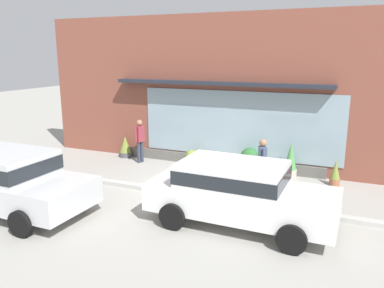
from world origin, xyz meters
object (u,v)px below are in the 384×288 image
Objects in this scene: parked_car_white at (237,190)px; potted_plant_trailing_edge at (290,161)px; pedestrian_passerby at (140,138)px; potted_plant_near_hydrant at (192,158)px; fire_hydrant at (236,176)px; potted_plant_window_center at (250,159)px; pedestrian_with_handbag at (262,162)px; potted_plant_low_front at (335,173)px; parked_car_silver at (7,178)px; potted_plant_by_entrance at (125,147)px.

parked_car_white reaches higher than potted_plant_trailing_edge.
pedestrian_passerby is 2.08m from potted_plant_near_hydrant.
fire_hydrant is 0.21× the size of parked_car_white.
potted_plant_trailing_edge is at bearing -5.05° from potted_plant_window_center.
pedestrian_with_handbag reaches higher than potted_plant_low_front.
fire_hydrant is at bearing 36.92° from parked_car_silver.
pedestrian_passerby is 1.96× the size of potted_plant_by_entrance.
pedestrian_with_handbag is 6.79m from parked_car_silver.
parked_car_silver is at bearing -129.82° from potted_plant_window_center.
potted_plant_trailing_edge reaches higher than potted_plant_low_front.
pedestrian_with_handbag is 5.05m from pedestrian_passerby.
potted_plant_window_center is at bearing 94.60° from fire_hydrant.
potted_plant_trailing_edge reaches higher than potted_plant_window_center.
pedestrian_with_handbag is 2.50m from potted_plant_low_front.
parked_car_silver is at bearing -144.80° from potted_plant_low_front.
pedestrian_passerby is 6.03m from parked_car_white.
potted_plant_low_front is 0.69× the size of potted_plant_trailing_edge.
parked_car_white is 4.11m from potted_plant_trailing_edge.
pedestrian_passerby is 1.36× the size of potted_plant_trailing_edge.
potted_plant_window_center is at bearing 171.84° from potted_plant_low_front.
pedestrian_with_handbag is 2.27m from parked_car_white.
potted_plant_low_front is (7.54, 5.32, -0.49)m from parked_car_silver.
parked_car_silver is at bearing -173.10° from pedestrian_passerby.
pedestrian_passerby is at bearing -174.53° from potted_plant_near_hydrant.
potted_plant_by_entrance is at bearing 79.97° from pedestrian_passerby.
potted_plant_near_hydrant is (1.98, 0.19, -0.60)m from pedestrian_passerby.
potted_plant_trailing_edge is (5.37, 0.40, -0.37)m from pedestrian_passerby.
parked_car_silver is 3.69× the size of potted_plant_trailing_edge.
fire_hydrant reaches higher than potted_plant_by_entrance.
fire_hydrant is at bearing -146.57° from potted_plant_low_front.
potted_plant_trailing_edge is at bearing 168.81° from potted_plant_low_front.
potted_plant_near_hydrant is at bearing -176.43° from potted_plant_trailing_edge.
potted_plant_window_center is at bearing -177.05° from pedestrian_with_handbag.
potted_plant_near_hydrant is 0.78× the size of potted_plant_low_front.
parked_car_white is 4.28m from potted_plant_window_center.
pedestrian_passerby reaches higher than parked_car_white.
pedestrian_with_handbag is 0.37× the size of parked_car_silver.
potted_plant_window_center is at bearing 174.95° from potted_plant_trailing_edge.
potted_plant_window_center is 1.39m from potted_plant_trailing_edge.
potted_plant_trailing_edge reaches higher than fire_hydrant.
potted_plant_by_entrance is 2.93m from potted_plant_near_hydrant.
fire_hydrant is at bearing 108.15° from parked_car_white.
pedestrian_with_handbag is 2.53× the size of potted_plant_near_hydrant.
parked_car_silver is at bearing -143.89° from fire_hydrant.
parked_car_silver is at bearing -117.11° from potted_plant_near_hydrant.
potted_plant_by_entrance is (-5.73, 4.11, -0.46)m from parked_car_white.
parked_car_silver is 5.78m from parked_car_white.
pedestrian_with_handbag is 1.90m from potted_plant_trailing_edge.
potted_plant_near_hydrant is 3.41m from potted_plant_trailing_edge.
potted_plant_trailing_edge is at bearing -70.33° from pedestrian_passerby.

